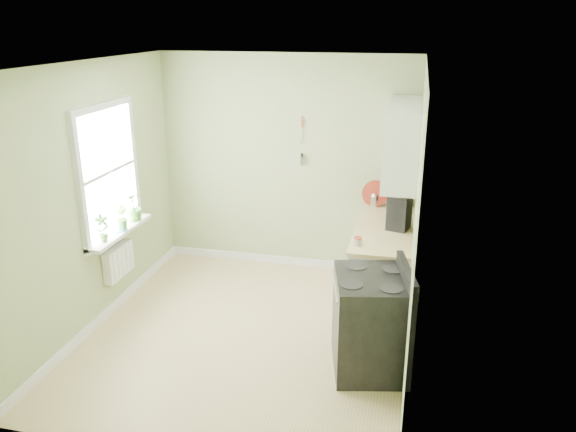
% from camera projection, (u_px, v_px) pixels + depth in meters
% --- Properties ---
extents(floor, '(3.20, 3.60, 0.02)m').
position_uv_depth(floor, '(247.00, 334.00, 5.80)').
color(floor, tan).
rests_on(floor, ground).
extents(ceiling, '(3.20, 3.60, 0.02)m').
position_uv_depth(ceiling, '(240.00, 62.00, 4.89)').
color(ceiling, white).
rests_on(ceiling, wall_back).
extents(wall_back, '(3.20, 0.02, 2.70)m').
position_uv_depth(wall_back, '(287.00, 164.00, 7.01)').
color(wall_back, '#A4B47B').
rests_on(wall_back, floor).
extents(wall_left, '(0.02, 3.60, 2.70)m').
position_uv_depth(wall_left, '(92.00, 198.00, 5.69)').
color(wall_left, '#A4B47B').
rests_on(wall_left, floor).
extents(wall_right, '(0.02, 3.60, 2.70)m').
position_uv_depth(wall_right, '(416.00, 223.00, 5.01)').
color(wall_right, '#A4B47B').
rests_on(wall_right, floor).
extents(base_cabinets, '(0.60, 1.60, 0.87)m').
position_uv_depth(base_cabinets, '(383.00, 267.00, 6.30)').
color(base_cabinets, white).
rests_on(base_cabinets, floor).
extents(countertop, '(0.64, 1.60, 0.04)m').
position_uv_depth(countertop, '(384.00, 229.00, 6.15)').
color(countertop, beige).
rests_on(countertop, base_cabinets).
extents(upper_cabinets, '(0.35, 1.40, 0.80)m').
position_uv_depth(upper_cabinets, '(403.00, 142.00, 5.89)').
color(upper_cabinets, white).
rests_on(upper_cabinets, wall_right).
extents(window, '(0.06, 1.14, 1.44)m').
position_uv_depth(window, '(107.00, 172.00, 5.89)').
color(window, white).
rests_on(window, wall_left).
extents(window_sill, '(0.18, 1.14, 0.04)m').
position_uv_depth(window_sill, '(120.00, 232.00, 6.10)').
color(window_sill, white).
rests_on(window_sill, wall_left).
extents(radiator, '(0.12, 0.50, 0.35)m').
position_uv_depth(radiator, '(118.00, 261.00, 6.17)').
color(radiator, white).
rests_on(radiator, wall_left).
extents(wall_utensils, '(0.02, 0.14, 0.58)m').
position_uv_depth(wall_utensils, '(302.00, 149.00, 6.87)').
color(wall_utensils, beige).
rests_on(wall_utensils, wall_back).
extents(stove, '(0.80, 0.87, 1.05)m').
position_uv_depth(stove, '(371.00, 322.00, 5.09)').
color(stove, black).
rests_on(stove, floor).
extents(stand_mixer, '(0.25, 0.35, 0.40)m').
position_uv_depth(stand_mixer, '(398.00, 194.00, 6.74)').
color(stand_mixer, '#B2B2B7').
rests_on(stand_mixer, countertop).
extents(kettle, '(0.17, 0.10, 0.17)m').
position_uv_depth(kettle, '(373.00, 200.00, 6.81)').
color(kettle, silver).
rests_on(kettle, countertop).
extents(coffee_maker, '(0.27, 0.29, 0.38)m').
position_uv_depth(coffee_maker, '(399.00, 213.00, 6.05)').
color(coffee_maker, black).
rests_on(coffee_maker, countertop).
extents(red_tray, '(0.33, 0.14, 0.32)m').
position_uv_depth(red_tray, '(375.00, 194.00, 6.78)').
color(red_tray, '#AC3423').
rests_on(red_tray, countertop).
extents(jar, '(0.08, 0.08, 0.09)m').
position_uv_depth(jar, '(358.00, 241.00, 5.64)').
color(jar, tan).
rests_on(jar, countertop).
extents(plant_a, '(0.18, 0.19, 0.31)m').
position_uv_depth(plant_a, '(102.00, 228.00, 5.72)').
color(plant_a, '#40762D').
rests_on(plant_a, window_sill).
extents(plant_b, '(0.19, 0.19, 0.27)m').
position_uv_depth(plant_b, '(121.00, 217.00, 6.08)').
color(plant_b, '#40762D').
rests_on(plant_b, window_sill).
extents(plant_c, '(0.24, 0.24, 0.33)m').
position_uv_depth(plant_c, '(134.00, 207.00, 6.34)').
color(plant_c, '#40762D').
rests_on(plant_c, window_sill).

